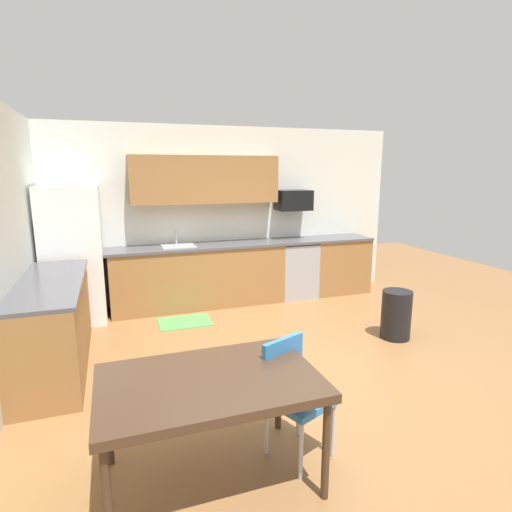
{
  "coord_description": "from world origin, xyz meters",
  "views": [
    {
      "loc": [
        -1.65,
        -3.74,
        2.05
      ],
      "look_at": [
        0.0,
        1.0,
        1.0
      ],
      "focal_mm": 29.15,
      "sensor_mm": 36.0,
      "label": 1
    }
  ],
  "objects_px": {
    "oven_range": "(295,269)",
    "chair_near_table": "(293,388)",
    "refrigerator": "(73,255)",
    "dining_table": "(210,387)",
    "trash_bin": "(396,315)",
    "microwave": "(294,200)"
  },
  "relations": [
    {
      "from": "oven_range",
      "to": "chair_near_table",
      "type": "bearing_deg",
      "value": -114.63
    },
    {
      "from": "microwave",
      "to": "dining_table",
      "type": "xyz_separation_m",
      "value": [
        -2.26,
        -3.74,
        -0.88
      ]
    },
    {
      "from": "chair_near_table",
      "to": "refrigerator",
      "type": "bearing_deg",
      "value": 115.86
    },
    {
      "from": "oven_range",
      "to": "chair_near_table",
      "type": "height_order",
      "value": "oven_range"
    },
    {
      "from": "refrigerator",
      "to": "microwave",
      "type": "relative_size",
      "value": 3.41
    },
    {
      "from": "refrigerator",
      "to": "chair_near_table",
      "type": "bearing_deg",
      "value": -64.14
    },
    {
      "from": "dining_table",
      "to": "chair_near_table",
      "type": "relative_size",
      "value": 1.65
    },
    {
      "from": "microwave",
      "to": "trash_bin",
      "type": "relative_size",
      "value": 0.9
    },
    {
      "from": "microwave",
      "to": "trash_bin",
      "type": "bearing_deg",
      "value": -78.23
    },
    {
      "from": "refrigerator",
      "to": "chair_near_table",
      "type": "relative_size",
      "value": 2.17
    },
    {
      "from": "dining_table",
      "to": "refrigerator",
      "type": "bearing_deg",
      "value": 106.39
    },
    {
      "from": "dining_table",
      "to": "microwave",
      "type": "bearing_deg",
      "value": 58.88
    },
    {
      "from": "refrigerator",
      "to": "dining_table",
      "type": "height_order",
      "value": "refrigerator"
    },
    {
      "from": "refrigerator",
      "to": "oven_range",
      "type": "bearing_deg",
      "value": 1.39
    },
    {
      "from": "oven_range",
      "to": "dining_table",
      "type": "bearing_deg",
      "value": -121.81
    },
    {
      "from": "refrigerator",
      "to": "dining_table",
      "type": "xyz_separation_m",
      "value": [
        1.05,
        -3.56,
        -0.24
      ]
    },
    {
      "from": "chair_near_table",
      "to": "trash_bin",
      "type": "bearing_deg",
      "value": 36.26
    },
    {
      "from": "refrigerator",
      "to": "microwave",
      "type": "height_order",
      "value": "refrigerator"
    },
    {
      "from": "dining_table",
      "to": "trash_bin",
      "type": "distance_m",
      "value": 3.17
    },
    {
      "from": "refrigerator",
      "to": "microwave",
      "type": "bearing_deg",
      "value": 3.11
    },
    {
      "from": "oven_range",
      "to": "microwave",
      "type": "relative_size",
      "value": 1.69
    },
    {
      "from": "dining_table",
      "to": "trash_bin",
      "type": "height_order",
      "value": "dining_table"
    }
  ]
}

